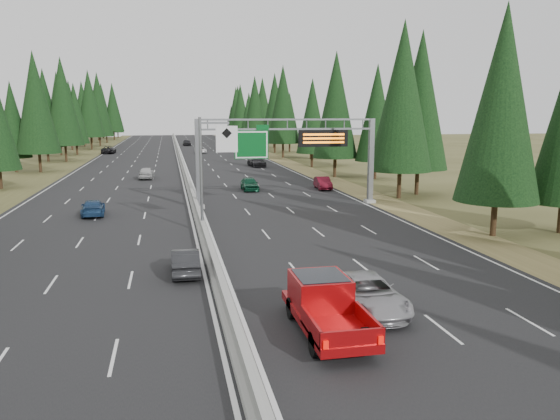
{
  "coord_description": "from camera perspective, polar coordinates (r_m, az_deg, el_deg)",
  "views": [
    {
      "loc": [
        -2.17,
        -12.8,
        8.26
      ],
      "look_at": [
        4.54,
        20.0,
        2.37
      ],
      "focal_mm": 35.0,
      "sensor_mm": 36.0,
      "label": 1
    }
  ],
  "objects": [
    {
      "name": "tree_row_left",
      "position": [
        89.83,
        -24.63,
        9.95
      ],
      "size": [
        11.94,
        239.89,
        18.97
      ],
      "color": "black",
      "rests_on": "ground"
    },
    {
      "name": "shoulder_right",
      "position": [
        95.28,
        0.59,
        5.02
      ],
      "size": [
        3.6,
        260.0,
        0.06
      ],
      "primitive_type": "cube",
      "color": "olive",
      "rests_on": "ground"
    },
    {
      "name": "car_onc_white",
      "position": [
        72.13,
        -13.79,
        3.79
      ],
      "size": [
        1.97,
        4.55,
        1.53
      ],
      "primitive_type": "imported",
      "rotation": [
        0.0,
        0.0,
        3.1
      ],
      "color": "#B5B5B5",
      "rests_on": "road"
    },
    {
      "name": "silver_minivan",
      "position": [
        23.5,
        9.12,
        -8.63
      ],
      "size": [
        2.45,
        5.29,
        1.47
      ],
      "primitive_type": "imported",
      "rotation": [
        0.0,
        0.0,
        -0.0
      ],
      "color": "#9B9A9E",
      "rests_on": "road"
    },
    {
      "name": "car_onc_near",
      "position": [
        28.81,
        -9.87,
        -5.3
      ],
      "size": [
        1.41,
        4.03,
        1.33
      ],
      "primitive_type": "imported",
      "rotation": [
        0.0,
        0.0,
        3.14
      ],
      "color": "black",
      "rests_on": "road"
    },
    {
      "name": "car_onc_far",
      "position": [
        121.27,
        -17.47,
        6.02
      ],
      "size": [
        2.71,
        5.67,
        1.56
      ],
      "primitive_type": "imported",
      "rotation": [
        0.0,
        0.0,
        3.12
      ],
      "color": "black",
      "rests_on": "road"
    },
    {
      "name": "median_barrier",
      "position": [
        93.16,
        -10.22,
        4.99
      ],
      "size": [
        0.7,
        260.0,
        0.85
      ],
      "color": "gray",
      "rests_on": "road"
    },
    {
      "name": "car_onc_blue",
      "position": [
        47.15,
        -18.96,
        0.23
      ],
      "size": [
        2.15,
        4.55,
        1.28
      ],
      "primitive_type": "imported",
      "rotation": [
        0.0,
        0.0,
        3.22
      ],
      "color": "navy",
      "rests_on": "road"
    },
    {
      "name": "car_ahead_far",
      "position": [
        146.57,
        -9.7,
        6.96
      ],
      "size": [
        2.26,
        4.9,
        1.63
      ],
      "primitive_type": "imported",
      "rotation": [
        0.0,
        0.0,
        0.07
      ],
      "color": "black",
      "rests_on": "road"
    },
    {
      "name": "car_ahead_green",
      "position": [
        59.49,
        -3.2,
        2.75
      ],
      "size": [
        1.71,
        4.19,
        1.42
      ],
      "primitive_type": "imported",
      "rotation": [
        0.0,
        0.0,
        -0.01
      ],
      "color": "#135537",
      "rests_on": "road"
    },
    {
      "name": "car_ahead_dkred",
      "position": [
        60.62,
        4.5,
        2.83
      ],
      "size": [
        1.72,
        4.17,
        1.34
      ],
      "primitive_type": "imported",
      "rotation": [
        0.0,
        0.0,
        -0.07
      ],
      "color": "maroon",
      "rests_on": "road"
    },
    {
      "name": "road",
      "position": [
        93.19,
        -10.21,
        4.76
      ],
      "size": [
        32.0,
        260.0,
        0.08
      ],
      "primitive_type": "cube",
      "color": "black",
      "rests_on": "ground"
    },
    {
      "name": "shoulder_left",
      "position": [
        94.47,
        -21.09,
        4.31
      ],
      "size": [
        3.6,
        260.0,
        0.06
      ],
      "primitive_type": "cube",
      "color": "#43421F",
      "rests_on": "ground"
    },
    {
      "name": "tree_row_right",
      "position": [
        85.82,
        4.83,
        10.79
      ],
      "size": [
        11.66,
        240.94,
        18.97
      ],
      "color": "black",
      "rests_on": "ground"
    },
    {
      "name": "car_ahead_white",
      "position": [
        118.44,
        -8.29,
        6.23
      ],
      "size": [
        2.59,
        4.86,
        1.3
      ],
      "primitive_type": "imported",
      "rotation": [
        0.0,
        0.0,
        0.1
      ],
      "color": "white",
      "rests_on": "road"
    },
    {
      "name": "car_ahead_dkgrey",
      "position": [
        86.93,
        -2.46,
        5.08
      ],
      "size": [
        2.6,
        5.49,
        1.55
      ],
      "primitive_type": "imported",
      "rotation": [
        0.0,
        0.0,
        0.08
      ],
      "color": "black",
      "rests_on": "road"
    },
    {
      "name": "hov_sign_pole",
      "position": [
        38.03,
        -7.38,
        4.56
      ],
      "size": [
        2.8,
        0.5,
        8.0
      ],
      "color": "slate",
      "rests_on": "road"
    },
    {
      "name": "red_pickup",
      "position": [
        21.31,
        4.53,
        -9.44
      ],
      "size": [
        2.19,
        6.14,
        2.0
      ],
      "color": "black",
      "rests_on": "road"
    },
    {
      "name": "sign_gantry",
      "position": [
        49.04,
        1.54,
        6.48
      ],
      "size": [
        16.75,
        0.98,
        7.8
      ],
      "color": "slate",
      "rests_on": "road"
    }
  ]
}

